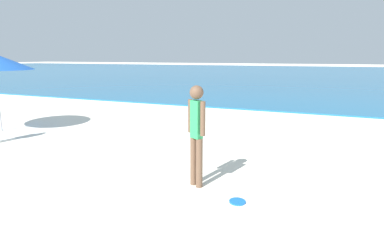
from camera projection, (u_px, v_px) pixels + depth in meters
The scene contains 3 objects.
water at pixel (294, 73), 40.24m from camera, with size 160.00×60.00×0.06m, color #1E6B9E.
person_standing at pixel (196, 130), 5.20m from camera, with size 0.36×0.24×1.75m.
frisbee at pixel (237, 202), 4.76m from camera, with size 0.25×0.25×0.03m, color blue.
Camera 1 is at (2.92, 3.17, 2.22)m, focal length 28.92 mm.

